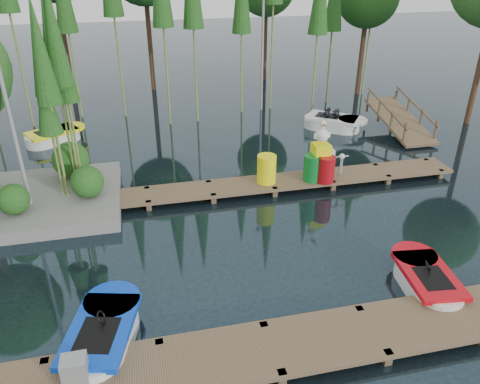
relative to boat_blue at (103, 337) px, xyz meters
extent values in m
plane|color=#1C2D35|center=(3.25, 3.44, -0.26)|extent=(90.00, 90.00, 0.00)
cube|color=brown|center=(3.25, -1.06, -0.01)|extent=(18.00, 1.50, 0.10)
cube|color=brown|center=(-1.05, -0.43, -0.21)|extent=(0.16, 0.16, 0.50)
cube|color=brown|center=(1.10, -0.43, -0.21)|extent=(0.16, 0.16, 0.50)
cube|color=brown|center=(3.25, -1.69, -0.21)|extent=(0.16, 0.16, 0.50)
cube|color=brown|center=(3.25, -0.43, -0.21)|extent=(0.16, 0.16, 0.50)
cube|color=brown|center=(5.40, -1.69, -0.21)|extent=(0.16, 0.16, 0.50)
cube|color=brown|center=(5.40, -0.43, -0.21)|extent=(0.16, 0.16, 0.50)
cube|color=brown|center=(7.55, -0.43, -0.21)|extent=(0.16, 0.16, 0.50)
cube|color=brown|center=(4.25, 5.94, -0.01)|extent=(15.00, 1.20, 0.10)
cube|color=brown|center=(-2.85, 5.46, -0.21)|extent=(0.16, 0.16, 0.50)
cube|color=brown|center=(-2.85, 6.42, -0.21)|extent=(0.16, 0.16, 0.50)
cube|color=brown|center=(-0.82, 5.46, -0.21)|extent=(0.16, 0.16, 0.50)
cube|color=brown|center=(-0.82, 6.42, -0.21)|extent=(0.16, 0.16, 0.50)
cube|color=brown|center=(1.21, 5.46, -0.21)|extent=(0.16, 0.16, 0.50)
cube|color=brown|center=(1.21, 6.42, -0.21)|extent=(0.16, 0.16, 0.50)
cube|color=brown|center=(3.23, 5.46, -0.21)|extent=(0.16, 0.16, 0.50)
cube|color=brown|center=(3.23, 6.42, -0.21)|extent=(0.16, 0.16, 0.50)
cube|color=brown|center=(5.26, 5.46, -0.21)|extent=(0.16, 0.16, 0.50)
cube|color=brown|center=(5.26, 6.42, -0.21)|extent=(0.16, 0.16, 0.50)
cube|color=brown|center=(7.29, 5.46, -0.21)|extent=(0.16, 0.16, 0.50)
cube|color=brown|center=(7.29, 6.42, -0.21)|extent=(0.16, 0.16, 0.50)
cube|color=brown|center=(9.32, 5.46, -0.21)|extent=(0.16, 0.16, 0.50)
cube|color=brown|center=(9.32, 6.42, -0.21)|extent=(0.16, 0.16, 0.50)
cube|color=brown|center=(11.35, 5.46, -0.21)|extent=(0.16, 0.16, 0.50)
cube|color=brown|center=(11.35, 6.42, -0.21)|extent=(0.16, 0.16, 0.50)
cube|color=slate|center=(-2.75, 6.44, -0.08)|extent=(6.20, 4.20, 0.42)
sphere|color=#23571C|center=(-2.55, 5.44, 0.58)|extent=(0.90, 0.90, 0.90)
sphere|color=#23571C|center=(-1.15, 7.64, 0.73)|extent=(1.20, 1.20, 1.20)
sphere|color=#23571C|center=(-0.55, 6.04, 0.63)|extent=(1.00, 1.00, 1.00)
cylinder|color=olive|center=(-1.01, 7.00, 2.71)|extent=(0.07, 0.07, 5.93)
cone|color=#23571C|center=(-1.01, 7.00, 4.78)|extent=(0.70, 0.70, 2.97)
cylinder|color=olive|center=(-1.32, 6.84, 2.57)|extent=(0.07, 0.07, 5.66)
cone|color=#23571C|center=(-1.32, 6.84, 4.56)|extent=(0.70, 0.70, 2.83)
cylinder|color=olive|center=(-0.82, 7.03, 2.35)|extent=(0.07, 0.07, 5.22)
cone|color=#23571C|center=(-0.82, 7.03, 4.18)|extent=(0.70, 0.70, 2.61)
cylinder|color=olive|center=(-1.20, 6.22, 2.51)|extent=(0.07, 0.07, 5.53)
cone|color=#23571C|center=(-1.20, 6.22, 4.44)|extent=(0.70, 0.70, 2.76)
cylinder|color=olive|center=(-1.34, 6.35, 1.75)|extent=(0.07, 0.07, 4.01)
cone|color=#23571C|center=(-1.34, 6.35, 3.15)|extent=(0.70, 0.70, 2.01)
cylinder|color=olive|center=(-0.88, 6.89, 2.80)|extent=(0.07, 0.07, 6.11)
cone|color=#23571C|center=(-0.88, 6.89, 4.94)|extent=(0.70, 0.70, 3.05)
cylinder|color=#422B1C|center=(13.23, 16.09, 2.25)|extent=(0.26, 0.26, 5.02)
cylinder|color=#422B1C|center=(8.99, 20.14, 2.40)|extent=(0.26, 0.26, 5.31)
cylinder|color=#422B1C|center=(2.25, 19.47, 2.97)|extent=(0.26, 0.26, 6.46)
cylinder|color=#422B1C|center=(-2.17, 19.44, 3.17)|extent=(0.26, 0.26, 6.85)
cylinder|color=olive|center=(-3.46, 14.26, 4.57)|extent=(0.09, 0.09, 9.66)
cylinder|color=olive|center=(-1.43, 15.27, 3.59)|extent=(0.09, 0.09, 7.69)
cylinder|color=olive|center=(0.61, 14.92, 4.24)|extent=(0.09, 0.09, 8.99)
cylinder|color=olive|center=(2.61, 13.31, 3.96)|extent=(0.09, 0.09, 8.44)
cylinder|color=olive|center=(3.90, 13.44, 3.85)|extent=(0.09, 0.09, 8.22)
cylinder|color=olive|center=(6.20, 14.31, 3.44)|extent=(0.09, 0.09, 7.41)
cylinder|color=olive|center=(7.74, 14.54, 4.63)|extent=(0.09, 0.09, 9.77)
cylinder|color=olive|center=(9.49, 13.27, 3.44)|extent=(0.09, 0.09, 7.40)
cylinder|color=olive|center=(10.88, 14.86, 3.31)|extent=(0.09, 0.09, 7.14)
cylinder|color=olive|center=(13.42, 15.87, 4.05)|extent=(0.09, 0.09, 8.61)
cylinder|color=gray|center=(-2.25, 5.94, 3.24)|extent=(0.12, 0.12, 7.00)
cylinder|color=gray|center=(7.25, 14.44, 3.24)|extent=(0.12, 0.12, 7.00)
cube|color=brown|center=(12.25, 9.94, 0.29)|extent=(1.50, 3.94, 0.95)
cube|color=brown|center=(11.55, 8.34, 0.33)|extent=(0.08, 0.08, 0.90)
cube|color=brown|center=(11.55, 9.44, 0.44)|extent=(0.08, 0.08, 0.90)
cube|color=brown|center=(11.55, 10.54, 0.55)|extent=(0.08, 0.08, 0.90)
cube|color=brown|center=(11.55, 11.64, 0.66)|extent=(0.08, 0.08, 0.90)
cube|color=brown|center=(11.55, 9.94, 0.89)|extent=(0.06, 3.54, 0.83)
cube|color=brown|center=(12.95, 8.34, 0.33)|extent=(0.08, 0.08, 0.90)
cube|color=brown|center=(12.95, 9.44, 0.44)|extent=(0.08, 0.08, 0.90)
cube|color=brown|center=(12.95, 10.54, 0.55)|extent=(0.08, 0.08, 0.90)
cube|color=brown|center=(12.95, 11.64, 0.66)|extent=(0.08, 0.08, 0.90)
cube|color=brown|center=(12.95, 9.94, 0.89)|extent=(0.06, 3.54, 0.83)
cube|color=white|center=(-0.01, -0.06, -0.06)|extent=(1.44, 1.45, 0.54)
cylinder|color=white|center=(0.14, 0.52, -0.06)|extent=(1.44, 1.44, 0.54)
cylinder|color=white|center=(-0.17, -0.63, -0.06)|extent=(1.44, 1.44, 0.54)
cube|color=#083DCC|center=(-0.01, -0.06, 0.23)|extent=(1.69, 2.30, 0.14)
cylinder|color=#083DCC|center=(0.20, 0.78, 0.23)|extent=(1.47, 1.47, 0.14)
cube|color=black|center=(-0.06, -0.25, 0.28)|extent=(0.96, 1.13, 0.06)
torus|color=black|center=(0.02, 0.09, 0.43)|extent=(0.21, 0.30, 0.26)
cube|color=white|center=(7.38, 0.10, -0.08)|extent=(1.20, 1.21, 0.49)
cylinder|color=white|center=(7.45, 0.64, -0.08)|extent=(1.20, 1.20, 0.49)
cylinder|color=white|center=(7.32, -0.44, -0.08)|extent=(1.20, 1.20, 0.49)
cube|color=red|center=(7.38, 0.10, 0.19)|extent=(1.32, 2.00, 0.13)
cylinder|color=red|center=(7.48, 0.88, 0.19)|extent=(1.23, 1.23, 0.13)
cube|color=black|center=(7.36, -0.08, 0.23)|extent=(0.77, 0.97, 0.05)
torus|color=black|center=(7.40, 0.23, 0.37)|extent=(0.16, 0.26, 0.24)
cube|color=white|center=(-2.35, 12.06, -0.07)|extent=(1.54, 1.54, 0.51)
cylinder|color=white|center=(-1.86, 12.34, -0.07)|extent=(1.53, 1.53, 0.51)
cylinder|color=white|center=(-2.84, 11.77, -0.07)|extent=(1.53, 1.53, 0.51)
cube|color=#FFFC0D|center=(-2.35, 12.06, 0.21)|extent=(2.26, 1.97, 0.13)
cylinder|color=#FFFC0D|center=(-1.64, 12.47, 0.21)|extent=(1.56, 1.56, 0.13)
cube|color=black|center=(-2.51, 11.96, 0.25)|extent=(1.15, 1.07, 0.06)
torus|color=black|center=(-2.23, 12.13, 0.39)|extent=(0.29, 0.25, 0.25)
imported|color=#1E1E2D|center=(-2.55, 11.94, 0.48)|extent=(0.50, 0.47, 0.91)
cube|color=white|center=(9.58, 11.03, -0.05)|extent=(1.73, 1.73, 0.57)
cylinder|color=white|center=(10.08, 10.66, -0.05)|extent=(1.73, 1.73, 0.57)
cylinder|color=white|center=(9.08, 11.40, -0.05)|extent=(1.73, 1.73, 0.57)
cube|color=white|center=(9.58, 11.03, 0.26)|extent=(2.48, 2.29, 0.14)
cylinder|color=white|center=(10.31, 10.49, 0.26)|extent=(1.76, 1.76, 0.14)
cube|color=black|center=(9.41, 11.15, 0.30)|extent=(1.27, 1.22, 0.06)
torus|color=black|center=(9.70, 10.94, 0.46)|extent=(0.32, 0.29, 0.27)
imported|color=#1E1E2D|center=(9.37, 11.18, 0.51)|extent=(0.51, 0.49, 0.93)
imported|color=#1E1E2D|center=(9.87, 11.25, 0.45)|extent=(0.40, 0.38, 0.70)
cube|color=gray|center=(-0.40, -1.06, 0.31)|extent=(0.45, 0.38, 0.55)
cylinder|color=#FFFC0D|center=(5.10, 5.94, 0.51)|extent=(0.63, 0.63, 0.94)
cylinder|color=#0C6C23|center=(6.62, 5.74, 0.48)|extent=(0.59, 0.59, 0.89)
cylinder|color=silver|center=(7.21, 6.04, 0.48)|extent=(0.59, 0.59, 0.89)
cylinder|color=#A00B12|center=(7.01, 5.55, 0.48)|extent=(0.59, 0.59, 0.89)
cube|color=#FFFC0D|center=(6.91, 5.84, 1.10)|extent=(0.54, 0.54, 0.34)
sphere|color=white|center=(6.91, 5.84, 1.57)|extent=(0.43, 0.43, 0.43)
cylinder|color=white|center=(6.91, 5.84, 1.81)|extent=(0.10, 0.10, 0.30)
sphere|color=white|center=(6.91, 5.84, 1.98)|extent=(0.20, 0.20, 0.20)
cone|color=orange|center=(6.91, 5.64, 1.96)|extent=(0.10, 0.30, 0.10)
cube|color=white|center=(6.91, 5.84, 1.57)|extent=(0.54, 0.06, 0.18)
cylinder|color=gray|center=(7.75, 5.94, 0.33)|extent=(0.10, 0.10, 0.57)
sphere|color=white|center=(7.75, 5.94, 0.71)|extent=(0.19, 0.19, 0.19)
cube|color=gray|center=(7.75, 5.94, 0.71)|extent=(0.48, 0.04, 0.04)
cone|color=orange|center=(7.75, 5.83, 0.71)|extent=(0.04, 0.10, 0.04)
camera|label=1|loc=(1.13, -7.43, 6.96)|focal=35.00mm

